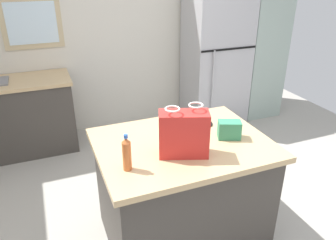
{
  "coord_description": "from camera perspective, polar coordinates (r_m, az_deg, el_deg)",
  "views": [
    {
      "loc": [
        -1.03,
        -2.02,
        2.1
      ],
      "look_at": [
        -0.12,
        0.25,
        0.95
      ],
      "focal_mm": 35.31,
      "sensor_mm": 36.0,
      "label": 1
    }
  ],
  "objects": [
    {
      "name": "kitchen_island",
      "position": [
        2.72,
        2.39,
        -12.06
      ],
      "size": [
        1.28,
        0.98,
        0.9
      ],
      "color": "#423D38",
      "rests_on": "ground"
    },
    {
      "name": "bottle",
      "position": [
        2.12,
        -7.13,
        -5.84
      ],
      "size": [
        0.06,
        0.06,
        0.25
      ],
      "color": "#C66633",
      "rests_on": "kitchen_island"
    },
    {
      "name": "back_wall",
      "position": [
        4.55,
        -8.87,
        15.3
      ],
      "size": [
        5.22,
        0.13,
        2.67
      ],
      "color": "silver",
      "rests_on": "ground"
    },
    {
      "name": "shopping_bag",
      "position": [
        2.24,
        2.73,
        -2.36
      ],
      "size": [
        0.37,
        0.26,
        0.36
      ],
      "color": "red",
      "rests_on": "kitchen_island"
    },
    {
      "name": "tall_cabinet",
      "position": [
        5.1,
        15.55,
        12.26
      ],
      "size": [
        0.58,
        0.61,
        2.07
      ],
      "color": "#9EB2A8",
      "rests_on": "ground"
    },
    {
      "name": "sink_counter",
      "position": [
        4.33,
        -24.85,
        0.54
      ],
      "size": [
        1.35,
        0.64,
        1.09
      ],
      "color": "#423D38",
      "rests_on": "ground"
    },
    {
      "name": "ear_defenders",
      "position": [
        2.74,
        6.18,
        -0.34
      ],
      "size": [
        0.21,
        0.21,
        0.06
      ],
      "color": "black",
      "rests_on": "kitchen_island"
    },
    {
      "name": "refrigerator",
      "position": [
        4.75,
        8.25,
        10.3
      ],
      "size": [
        0.82,
        0.68,
        1.8
      ],
      "color": "#B7B7BC",
      "rests_on": "ground"
    },
    {
      "name": "small_box",
      "position": [
        2.54,
        10.53,
        -1.64
      ],
      "size": [
        0.2,
        0.16,
        0.14
      ],
      "primitive_type": "cube",
      "rotation": [
        0.0,
        0.0,
        -0.39
      ],
      "color": "#388E66",
      "rests_on": "kitchen_island"
    },
    {
      "name": "ground",
      "position": [
        3.09,
        4.02,
        -17.65
      ],
      "size": [
        6.27,
        6.27,
        0.0
      ],
      "primitive_type": "plane",
      "color": "#ADA89E"
    }
  ]
}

